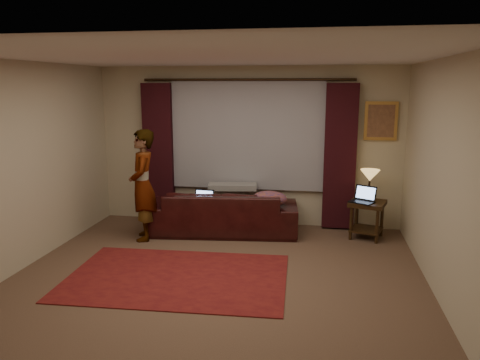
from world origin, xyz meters
name	(u,v)px	position (x,y,z in m)	size (l,w,h in m)	color
floor	(215,282)	(0.00, 0.00, -0.01)	(5.00, 5.00, 0.01)	brown
ceiling	(212,57)	(0.00, 0.00, 2.60)	(5.00, 5.00, 0.02)	silver
wall_back	(247,146)	(0.00, 2.50, 1.30)	(5.00, 0.02, 2.60)	#C4B898
wall_front	(122,250)	(0.00, -2.50, 1.30)	(5.00, 0.02, 2.60)	#C4B898
wall_left	(14,168)	(-2.50, 0.00, 1.30)	(0.02, 5.00, 2.60)	#C4B898
wall_right	(446,182)	(2.50, 0.00, 1.30)	(0.02, 5.00, 2.60)	#C4B898
sheer_curtain	(247,135)	(0.00, 2.44, 1.50)	(2.50, 0.05, 1.80)	#9998A0
drape_left	(159,152)	(-1.50, 2.39, 1.18)	(0.50, 0.14, 2.30)	black
drape_right	(340,157)	(1.50, 2.39, 1.18)	(0.50, 0.14, 2.30)	black
curtain_rod	(247,80)	(0.00, 2.39, 2.38)	(0.04, 0.04, 3.40)	#2F2012
picture_frame	(381,121)	(2.10, 2.47, 1.75)	(0.50, 0.04, 0.60)	gold
sofa	(223,204)	(-0.29, 1.90, 0.47)	(2.31, 1.00, 0.93)	black
throw_blanket	(232,171)	(-0.20, 2.19, 0.93)	(0.78, 0.31, 0.09)	gray
clothing_pile	(269,199)	(0.45, 1.85, 0.58)	(0.54, 0.42, 0.23)	brown
laptop_sofa	(202,199)	(-0.59, 1.72, 0.58)	(0.31, 0.34, 0.22)	black
area_rug	(177,277)	(-0.48, 0.05, 0.01)	(2.64, 1.76, 0.01)	maroon
end_table	(367,220)	(1.92, 1.99, 0.29)	(0.50, 0.50, 0.58)	black
tiffany_lamp	(369,185)	(1.94, 2.09, 0.81)	(0.29, 0.29, 0.47)	#9F884C
laptop_table	(362,195)	(1.82, 1.89, 0.70)	(0.33, 0.36, 0.24)	black
person	(143,185)	(-1.40, 1.38, 0.83)	(0.49, 0.49, 1.66)	gray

